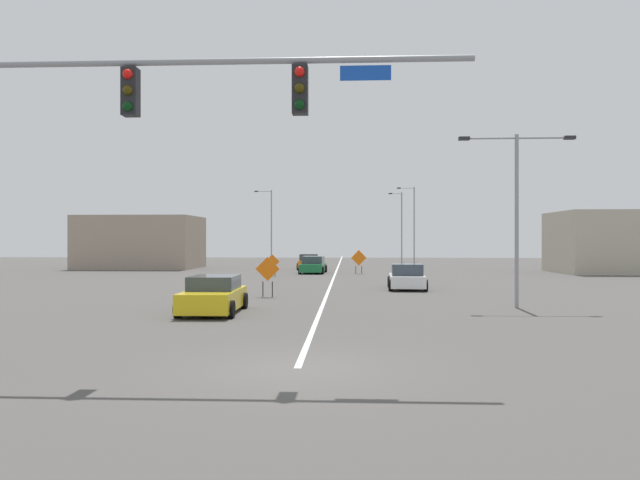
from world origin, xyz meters
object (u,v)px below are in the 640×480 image
at_px(construction_sign_left_lane, 272,263).
at_px(traffic_signal_assembly, 127,124).
at_px(street_lamp_mid_left, 270,223).
at_px(street_lamp_far_left, 401,224).
at_px(car_orange_near, 309,262).
at_px(car_white_mid, 407,278).
at_px(construction_sign_median_near, 268,271).
at_px(construction_sign_median_far, 359,259).
at_px(street_lamp_near_right, 413,221).
at_px(street_lamp_mid_right, 517,201).
at_px(car_green_far, 313,265).
at_px(car_yellow_approaching, 214,295).

bearing_deg(construction_sign_left_lane, traffic_signal_assembly, -88.24).
relative_size(street_lamp_mid_left, street_lamp_far_left, 1.03).
distance_m(construction_sign_left_lane, car_orange_near, 11.64).
distance_m(street_lamp_far_left, car_white_mid, 41.26).
relative_size(street_lamp_mid_left, car_orange_near, 2.31).
relative_size(traffic_signal_assembly, construction_sign_median_near, 5.76).
bearing_deg(construction_sign_median_far, street_lamp_near_right, 73.91).
xyz_separation_m(street_lamp_far_left, construction_sign_median_near, (-10.46, -45.92, -3.52)).
bearing_deg(construction_sign_median_far, car_orange_near, 121.78).
relative_size(street_lamp_mid_right, car_green_far, 1.57).
xyz_separation_m(street_lamp_mid_left, car_green_far, (6.70, -23.24, -4.26)).
height_order(street_lamp_mid_left, construction_sign_median_near, street_lamp_mid_left).
xyz_separation_m(street_lamp_mid_right, construction_sign_median_near, (-10.86, 4.23, -3.12)).
xyz_separation_m(construction_sign_median_far, car_green_far, (-3.83, 0.72, -0.55)).
xyz_separation_m(construction_sign_median_near, car_white_mid, (7.26, 5.00, -0.60)).
height_order(street_lamp_mid_right, car_white_mid, street_lamp_mid_right).
bearing_deg(car_green_far, construction_sign_left_lane, -121.59).
distance_m(street_lamp_mid_right, construction_sign_median_near, 12.07).
relative_size(construction_sign_median_near, construction_sign_left_lane, 1.16).
xyz_separation_m(construction_sign_median_near, car_green_far, (0.98, 21.26, -0.58)).
relative_size(traffic_signal_assembly, street_lamp_mid_right, 1.59).
distance_m(traffic_signal_assembly, street_lamp_far_left, 63.23).
height_order(traffic_signal_assembly, car_yellow_approaching, traffic_signal_assembly).
height_order(construction_sign_median_near, car_green_far, construction_sign_median_near).
distance_m(street_lamp_mid_left, car_green_far, 24.56).
bearing_deg(car_yellow_approaching, construction_sign_left_lane, 91.74).
distance_m(construction_sign_median_near, construction_sign_median_far, 21.10).
bearing_deg(car_orange_near, construction_sign_median_near, -90.34).
bearing_deg(street_lamp_far_left, street_lamp_mid_left, -174.98).
bearing_deg(traffic_signal_assembly, car_green_far, 87.16).
xyz_separation_m(traffic_signal_assembly, car_yellow_approaching, (-0.31, 9.78, -4.68)).
height_order(street_lamp_near_right, construction_sign_left_lane, street_lamp_near_right).
bearing_deg(traffic_signal_assembly, street_lamp_far_left, 79.66).
height_order(construction_sign_median_far, construction_sign_left_lane, construction_sign_median_far).
distance_m(car_orange_near, car_white_mid, 24.11).
xyz_separation_m(construction_sign_median_near, construction_sign_median_far, (4.80, 20.55, -0.02)).
distance_m(street_lamp_mid_left, street_lamp_near_right, 17.61).
height_order(street_lamp_mid_right, construction_sign_left_lane, street_lamp_mid_right).
distance_m(street_lamp_near_right, car_orange_near, 21.14).
height_order(car_green_far, car_white_mid, car_white_mid).
xyz_separation_m(street_lamp_mid_left, car_orange_near, (5.89, -16.47, -4.26)).
distance_m(street_lamp_near_right, construction_sign_median_near, 46.76).
bearing_deg(construction_sign_median_far, car_yellow_approaching, -102.51).
bearing_deg(construction_sign_median_far, construction_sign_left_lane, -149.42).
bearing_deg(street_lamp_far_left, car_yellow_approaching, -102.54).
distance_m(street_lamp_near_right, car_yellow_approaching, 53.37).
height_order(street_lamp_near_right, construction_sign_median_far, street_lamp_near_right).
relative_size(construction_sign_median_near, car_white_mid, 0.46).
relative_size(street_lamp_near_right, car_white_mid, 2.20).
bearing_deg(car_white_mid, street_lamp_mid_left, 108.20).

